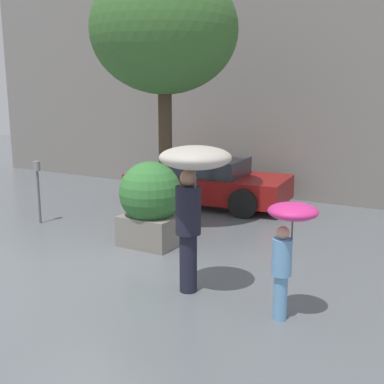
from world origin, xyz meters
TOP-DOWN VIEW (x-y plane):
  - ground_plane at (0.00, 0.00)m, footprint 40.00×40.00m
  - building_facade at (0.00, 6.50)m, footprint 18.00×0.30m
  - planter_box at (0.39, 1.52)m, footprint 1.11×1.11m
  - person_adult at (2.11, 0.04)m, footprint 0.95×0.95m
  - person_child at (3.46, -0.06)m, footprint 0.60×0.60m
  - parked_car_near at (-0.20, 4.83)m, footprint 3.98×2.25m
  - street_tree at (-0.11, 2.81)m, footprint 2.87×2.87m
  - parking_meter at (-2.47, 1.56)m, footprint 0.14×0.14m

SIDE VIEW (x-z plane):
  - ground_plane at x=0.00m, z-range 0.00..0.00m
  - parked_car_near at x=-0.20m, z-range -0.03..1.12m
  - planter_box at x=0.39m, z-range 0.04..1.56m
  - parking_meter at x=-2.47m, z-range 0.28..1.60m
  - person_child at x=3.46m, z-range 0.34..1.80m
  - person_adult at x=2.11m, z-range 0.55..2.60m
  - building_facade at x=0.00m, z-range 0.00..6.00m
  - street_tree at x=-0.11m, z-range 1.31..6.41m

